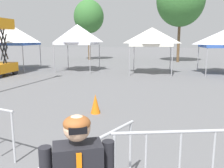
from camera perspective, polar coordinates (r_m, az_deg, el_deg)
canopy_tent_far_left at (r=21.01m, az=-22.35°, el=10.52°), size 3.50×3.50×3.46m
canopy_tent_behind_left at (r=18.93m, az=-8.09°, el=11.40°), size 2.90×2.90×3.50m
canopy_tent_center at (r=17.36m, az=9.32°, el=10.84°), size 2.92×2.92×3.19m
tree_behind_tents_right at (r=28.87m, az=-5.45°, el=15.40°), size 3.41×3.41×6.79m
tree_behind_tents_center at (r=27.09m, az=15.77°, el=18.40°), size 4.87×4.87×8.99m
crowd_barrier_by_lift at (r=3.94m, az=15.71°, el=-14.73°), size 2.05×0.57×1.08m
crowd_barrier_near_person at (r=3.46m, az=-4.84°, el=-18.05°), size 0.96×1.91×1.08m
traffic_cone_lot_center at (r=7.99m, az=-3.91°, el=-4.65°), size 0.32×0.32×0.64m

